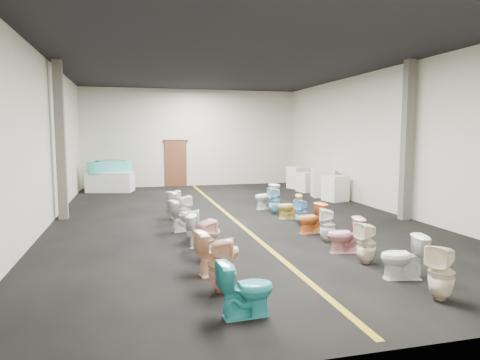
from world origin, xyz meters
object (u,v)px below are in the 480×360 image
(toilet_left_7, at_px, (184,210))
(toilet_right_2, at_px, (366,243))
(bathtub, at_px, (110,166))
(toilet_right_9, at_px, (266,197))
(toilet_left_5, at_px, (192,225))
(toilet_right_3, at_px, (345,235))
(toilet_left_0, at_px, (246,289))
(toilet_left_6, at_px, (185,215))
(toilet_right_8, at_px, (275,201))
(toilet_left_2, at_px, (218,252))
(appliance_crate_c, at_px, (308,182))
(toilet_right_4, at_px, (327,225))
(toilet_left_9, at_px, (175,201))
(toilet_right_6, at_px, (301,212))
(toilet_left_1, at_px, (221,266))
(appliance_crate_b, at_px, (323,183))
(appliance_crate_a, at_px, (335,188))
(appliance_crate_d, at_px, (297,178))
(toilet_left_3, at_px, (205,241))
(toilet_left_4, at_px, (204,232))
(toilet_left_8, at_px, (181,204))
(toilet_right_5, at_px, (311,218))
(toilet_right_1, at_px, (403,257))
(toilet_right_0, at_px, (441,273))
(display_table, at_px, (110,182))

(toilet_left_7, relative_size, toilet_right_2, 0.97)
(bathtub, xyz_separation_m, toilet_right_9, (5.13, -5.64, -0.66))
(toilet_left_5, xyz_separation_m, toilet_right_3, (2.91, -1.89, 0.02))
(toilet_left_0, xyz_separation_m, toilet_left_6, (-0.17, 5.32, 0.01))
(toilet_left_0, bearing_deg, toilet_right_8, -25.46)
(bathtub, bearing_deg, toilet_left_2, -90.50)
(appliance_crate_c, bearing_deg, toilet_right_4, -110.23)
(toilet_left_5, height_order, toilet_right_3, toilet_right_3)
(toilet_left_9, xyz_separation_m, toilet_right_6, (3.10, -2.80, 0.01))
(toilet_left_1, distance_m, toilet_right_2, 3.06)
(appliance_crate_b, height_order, toilet_right_2, appliance_crate_b)
(toilet_left_6, relative_size, toilet_right_6, 1.13)
(appliance_crate_a, relative_size, appliance_crate_d, 0.96)
(toilet_right_8, xyz_separation_m, toilet_right_9, (0.00, 0.86, -0.00))
(toilet_right_2, height_order, toilet_right_3, toilet_right_2)
(toilet_right_2, height_order, toilet_right_4, toilet_right_2)
(toilet_left_3, height_order, toilet_right_6, toilet_left_3)
(toilet_left_4, xyz_separation_m, toilet_left_8, (-0.10, 3.43, 0.04))
(toilet_left_4, bearing_deg, toilet_left_7, 26.46)
(toilet_right_5, bearing_deg, toilet_right_1, -8.05)
(toilet_right_1, bearing_deg, toilet_right_8, -166.13)
(toilet_left_8, distance_m, toilet_right_9, 2.99)
(appliance_crate_b, relative_size, toilet_left_8, 1.39)
(toilet_left_9, distance_m, toilet_right_3, 6.23)
(toilet_right_0, bearing_deg, appliance_crate_d, 143.98)
(appliance_crate_b, distance_m, toilet_right_2, 8.69)
(appliance_crate_a, relative_size, toilet_right_2, 1.16)
(appliance_crate_a, bearing_deg, appliance_crate_d, 90.00)
(display_table, relative_size, toilet_right_6, 2.63)
(bathtub, xyz_separation_m, toilet_left_8, (2.26, -6.46, -0.67))
(toilet_left_2, height_order, toilet_right_3, toilet_left_2)
(toilet_left_2, height_order, toilet_right_2, toilet_right_2)
(display_table, distance_m, toilet_right_2, 12.84)
(toilet_left_2, xyz_separation_m, toilet_right_0, (2.97, -1.96, 0.03))
(toilet_left_4, distance_m, toilet_left_9, 4.41)
(appliance_crate_b, xyz_separation_m, toilet_right_0, (-2.82, -10.05, -0.13))
(toilet_right_4, xyz_separation_m, toilet_right_8, (-0.05, 3.55, 0.02))
(toilet_left_6, bearing_deg, toilet_left_7, -20.67)
(appliance_crate_c, distance_m, toilet_right_9, 4.59)
(toilet_left_3, relative_size, toilet_left_4, 1.13)
(bathtub, height_order, toilet_left_3, bathtub)
(toilet_left_4, bearing_deg, appliance_crate_d, -8.58)
(toilet_right_1, bearing_deg, bathtub, -145.06)
(toilet_left_4, bearing_deg, toilet_left_0, -156.47)
(toilet_right_3, relative_size, toilet_right_6, 1.05)
(toilet_left_9, relative_size, toilet_right_0, 0.82)
(appliance_crate_b, height_order, toilet_left_3, appliance_crate_b)
(appliance_crate_d, height_order, toilet_left_1, appliance_crate_d)
(bathtub, distance_m, toilet_left_1, 12.73)
(toilet_left_2, distance_m, toilet_right_5, 3.81)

